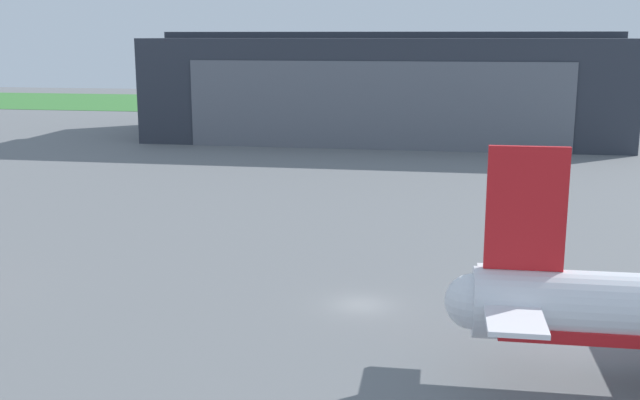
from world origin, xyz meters
TOP-DOWN VIEW (x-y plane):
  - ground_plane at (0.00, 0.00)m, footprint 440.00×440.00m
  - grass_field_strip at (0.00, 164.33)m, footprint 440.00×56.00m
  - maintenance_hangar at (-6.80, 98.49)m, footprint 87.26×39.62m

SIDE VIEW (x-z plane):
  - ground_plane at x=0.00m, z-range 0.00..0.00m
  - grass_field_strip at x=0.00m, z-range 0.00..0.08m
  - maintenance_hangar at x=-6.80m, z-range -0.46..19.76m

